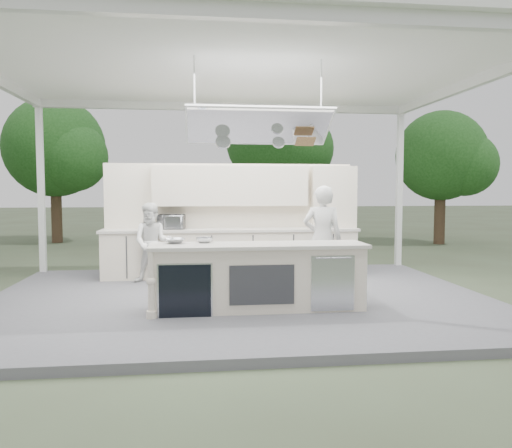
{
  "coord_description": "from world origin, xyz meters",
  "views": [
    {
      "loc": [
        -0.69,
        -7.98,
        1.85
      ],
      "look_at": [
        0.32,
        0.4,
        1.26
      ],
      "focal_mm": 35.0,
      "sensor_mm": 36.0,
      "label": 1
    }
  ],
  "objects": [
    {
      "name": "stage_deck",
      "position": [
        0.0,
        0.0,
        0.06
      ],
      "size": [
        8.0,
        6.0,
        0.12
      ],
      "primitive_type": "cube",
      "color": "#58585D",
      "rests_on": "ground"
    },
    {
      "name": "head_chef",
      "position": [
        1.43,
        0.24,
        1.02
      ],
      "size": [
        0.73,
        0.56,
        1.8
      ],
      "primitive_type": "imported",
      "rotation": [
        0.0,
        0.0,
        2.92
      ],
      "color": "silver",
      "rests_on": "stage_deck"
    },
    {
      "name": "bowl_large",
      "position": [
        -1.0,
        -0.69,
        1.11
      ],
      "size": [
        0.34,
        0.34,
        0.07
      ],
      "primitive_type": "imported",
      "rotation": [
        0.0,
        0.0,
        0.19
      ],
      "color": "#AFB1B6",
      "rests_on": "demo_island"
    },
    {
      "name": "sous_chef",
      "position": [
        -1.5,
        1.39,
        0.86
      ],
      "size": [
        0.78,
        0.63,
        1.49
      ],
      "primitive_type": "imported",
      "rotation": [
        0.0,
        0.0,
        -0.1
      ],
      "color": "white",
      "rests_on": "stage_deck"
    },
    {
      "name": "demo_island",
      "position": [
        0.18,
        -0.91,
        0.6
      ],
      "size": [
        3.1,
        0.79,
        0.95
      ],
      "color": "beige",
      "rests_on": "stage_deck"
    },
    {
      "name": "toaster_oven",
      "position": [
        -1.18,
        1.93,
        1.21
      ],
      "size": [
        0.56,
        0.41,
        0.29
      ],
      "primitive_type": "imported",
      "rotation": [
        0.0,
        0.0,
        -0.12
      ],
      "color": "silver",
      "rests_on": "back_counter"
    },
    {
      "name": "tree_cluster",
      "position": [
        -0.16,
        9.77,
        3.29
      ],
      "size": [
        19.55,
        9.4,
        5.85
      ],
      "color": "#4D3926",
      "rests_on": "ground"
    },
    {
      "name": "back_wall_unit",
      "position": [
        0.44,
        2.11,
        1.57
      ],
      "size": [
        5.05,
        0.48,
        2.25
      ],
      "color": "beige",
      "rests_on": "stage_deck"
    },
    {
      "name": "ground",
      "position": [
        0.0,
        0.0,
        0.0
      ],
      "size": [
        90.0,
        90.0,
        0.0
      ],
      "primitive_type": "plane",
      "color": "#49593D",
      "rests_on": "ground"
    },
    {
      "name": "bowl_small",
      "position": [
        -0.57,
        -0.66,
        1.11
      ],
      "size": [
        0.31,
        0.31,
        0.08
      ],
      "primitive_type": "imported",
      "rotation": [
        0.0,
        0.0,
        -0.35
      ],
      "color": "silver",
      "rests_on": "demo_island"
    },
    {
      "name": "back_counter",
      "position": [
        0.0,
        1.9,
        0.6
      ],
      "size": [
        5.08,
        0.72,
        0.95
      ],
      "color": "beige",
      "rests_on": "stage_deck"
    },
    {
      "name": "tent",
      "position": [
        0.0,
        -0.01,
        3.71
      ],
      "size": [
        8.2,
        6.2,
        3.86
      ],
      "color": "white",
      "rests_on": "ground"
    }
  ]
}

